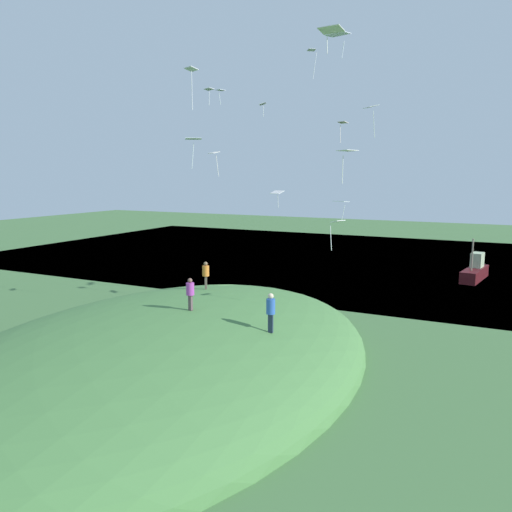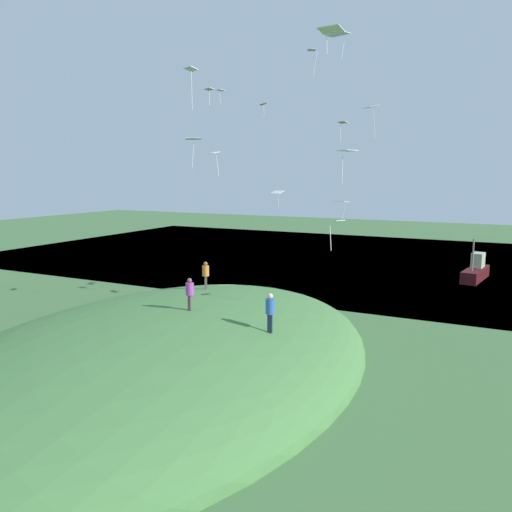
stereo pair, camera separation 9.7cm
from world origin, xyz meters
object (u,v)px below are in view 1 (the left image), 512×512
(kite_10, at_px, (331,30))
(kite_14, at_px, (338,35))
(mooring_post, at_px, (229,293))
(kite_0, at_px, (214,154))
(kite_2, at_px, (277,193))
(kite_3, at_px, (342,124))
(kite_5, at_px, (337,224))
(person_walking_path, at_px, (271,308))
(kite_6, at_px, (371,108))
(kite_8, at_px, (191,73))
(kite_12, at_px, (220,91))
(kite_9, at_px, (312,53))
(kite_13, at_px, (263,105))
(kite_1, at_px, (347,152))
(kite_7, at_px, (209,90))
(kite_11, at_px, (341,202))
(kite_4, at_px, (193,140))
(person_watching_kites, at_px, (190,290))
(person_on_hilltop, at_px, (206,272))
(boat_on_lake, at_px, (475,271))

(kite_10, relative_size, kite_14, 0.90)
(kite_10, relative_size, mooring_post, 1.48)
(kite_0, relative_size, kite_2, 1.41)
(kite_3, bearing_deg, kite_5, 16.25)
(kite_2, distance_m, kite_5, 11.36)
(person_walking_path, relative_size, kite_6, 0.83)
(kite_5, xyz_separation_m, kite_8, (1.54, -7.41, 7.55))
(person_walking_path, height_order, kite_12, kite_12)
(kite_8, relative_size, kite_9, 1.18)
(kite_2, height_order, kite_13, kite_13)
(kite_10, bearing_deg, kite_1, 155.49)
(kite_7, height_order, kite_10, kite_10)
(kite_6, relative_size, mooring_post, 2.72)
(person_walking_path, height_order, kite_8, kite_8)
(kite_9, distance_m, kite_13, 8.40)
(kite_9, xyz_separation_m, mooring_post, (-2.05, -7.31, -16.68))
(kite_8, xyz_separation_m, kite_13, (-14.25, -2.82, 0.28))
(kite_6, distance_m, kite_12, 11.47)
(kite_5, bearing_deg, kite_3, -163.75)
(kite_5, distance_m, kite_9, 13.06)
(kite_7, bearing_deg, kite_8, 26.02)
(kite_1, height_order, kite_11, kite_1)
(person_walking_path, distance_m, kite_4, 13.94)
(person_walking_path, relative_size, kite_9, 1.01)
(person_walking_path, xyz_separation_m, kite_7, (-10.99, -9.82, 11.67))
(kite_3, xyz_separation_m, kite_13, (-3.18, -7.44, 2.07))
(person_watching_kites, height_order, kite_12, kite_12)
(kite_14, bearing_deg, kite_0, -109.48)
(kite_4, bearing_deg, kite_13, 178.98)
(kite_12, bearing_deg, person_on_hilltop, 24.90)
(kite_4, xyz_separation_m, kite_7, (-3.69, -1.07, 3.62))
(person_walking_path, bearing_deg, kite_0, -54.87)
(kite_13, bearing_deg, kite_3, 66.88)
(kite_11, relative_size, kite_14, 1.05)
(kite_0, xyz_separation_m, kite_6, (-5.27, 9.34, 3.10))
(kite_9, height_order, kite_14, kite_9)
(person_watching_kites, height_order, kite_10, kite_10)
(kite_1, distance_m, kite_7, 13.84)
(kite_1, height_order, mooring_post, kite_1)
(kite_2, height_order, kite_3, kite_3)
(kite_8, relative_size, kite_14, 1.62)
(kite_0, distance_m, kite_7, 4.50)
(person_on_hilltop, distance_m, kite_3, 13.66)
(kite_3, height_order, kite_13, kite_13)
(boat_on_lake, bearing_deg, kite_7, 147.22)
(kite_7, bearing_deg, kite_9, 94.07)
(person_on_hilltop, distance_m, kite_10, 14.68)
(person_watching_kites, distance_m, kite_1, 10.37)
(kite_1, distance_m, kite_4, 10.83)
(kite_2, bearing_deg, mooring_post, -98.02)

